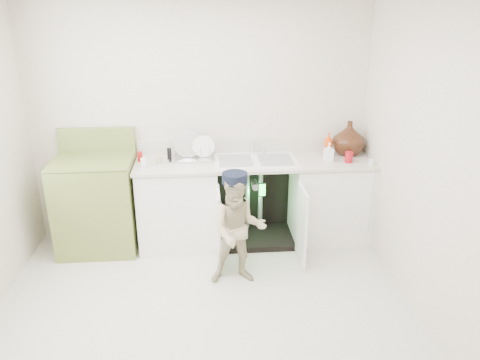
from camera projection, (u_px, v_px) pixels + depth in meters
name	position (u px, v px, depth m)	size (l,w,h in m)	color
ground	(205.00, 310.00, 3.94)	(3.50, 3.50, 0.00)	beige
room_shell	(200.00, 170.00, 3.48)	(6.00, 5.50, 1.26)	beige
counter_run	(259.00, 198.00, 4.93)	(2.44, 1.02, 1.25)	white
avocado_stove	(97.00, 203.00, 4.77)	(0.78, 0.65, 1.21)	olive
repair_worker	(238.00, 229.00, 4.16)	(0.56, 0.64, 1.06)	tan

